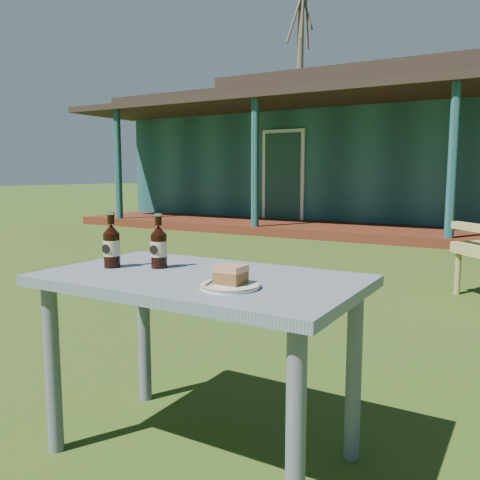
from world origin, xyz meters
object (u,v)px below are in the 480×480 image
Objects in this scene: cola_bottle_near at (159,246)px; cola_bottle_far at (112,245)px; plate at (230,286)px; cafe_table at (200,301)px; cake_slice at (231,274)px.

cola_bottle_far is (-0.17, -0.09, 0.00)m from cola_bottle_near.
cafe_table is at bearing 148.74° from plate.
cola_bottle_far is at bearing -152.84° from cola_bottle_near.
plate is at bearing -31.26° from cafe_table.
cake_slice is (0.21, -0.12, 0.15)m from cafe_table.
cola_bottle_near is 0.19m from cola_bottle_far.
plate is 0.04m from cake_slice.
plate is at bearing -81.20° from cake_slice.
cafe_table is at bearing 6.69° from cola_bottle_far.
cola_bottle_near is at bearing 158.99° from plate.
cola_bottle_far reaches higher than cola_bottle_near.
cake_slice is at bearing -20.11° from cola_bottle_near.
cola_bottle_near is (-0.44, 0.16, 0.04)m from cake_slice.
cola_bottle_far is at bearing -173.31° from cafe_table.
cola_bottle_near is at bearing 27.16° from cola_bottle_far.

